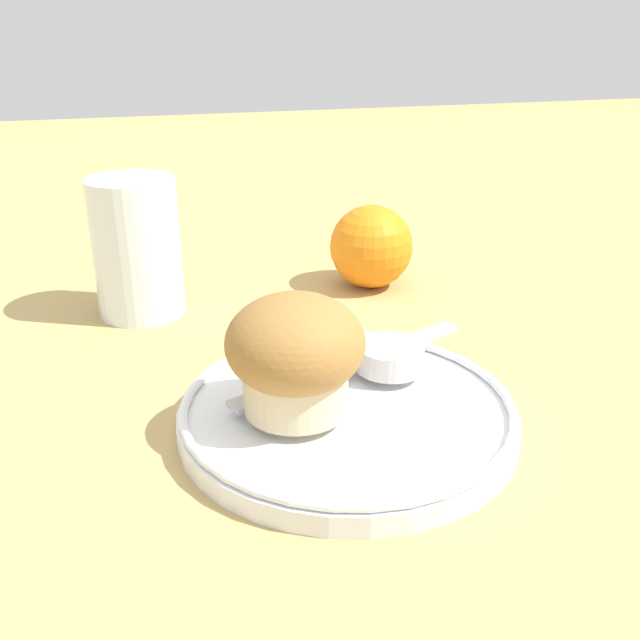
{
  "coord_description": "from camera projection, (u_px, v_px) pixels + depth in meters",
  "views": [
    {
      "loc": [
        -0.11,
        -0.4,
        0.25
      ],
      "look_at": [
        0.0,
        0.03,
        0.06
      ],
      "focal_mm": 40.0,
      "sensor_mm": 36.0,
      "label": 1
    }
  ],
  "objects": [
    {
      "name": "muffin",
      "position": [
        295.0,
        354.0,
        0.43
      ],
      "size": [
        0.08,
        0.08,
        0.07
      ],
      "color": "beige",
      "rests_on": "plate"
    },
    {
      "name": "juice_glass",
      "position": [
        137.0,
        248.0,
        0.61
      ],
      "size": [
        0.07,
        0.07,
        0.12
      ],
      "color": "silver",
      "rests_on": "ground_plane"
    },
    {
      "name": "berry_pair",
      "position": [
        311.0,
        368.0,
        0.47
      ],
      "size": [
        0.03,
        0.02,
        0.02
      ],
      "color": "#4C194C",
      "rests_on": "plate"
    },
    {
      "name": "plate",
      "position": [
        347.0,
        413.0,
        0.46
      ],
      "size": [
        0.22,
        0.22,
        0.02
      ],
      "color": "white",
      "rests_on": "ground_plane"
    },
    {
      "name": "ground_plane",
      "position": [
        326.0,
        411.0,
        0.48
      ],
      "size": [
        3.0,
        3.0,
        0.0
      ],
      "primitive_type": "plane",
      "color": "tan"
    },
    {
      "name": "butter_knife",
      "position": [
        354.0,
        362.0,
        0.49
      ],
      "size": [
        0.19,
        0.09,
        0.0
      ],
      "rotation": [
        0.0,
        0.0,
        0.4
      ],
      "color": "#B7B7BC",
      "rests_on": "plate"
    },
    {
      "name": "orange_fruit",
      "position": [
        371.0,
        247.0,
        0.68
      ],
      "size": [
        0.08,
        0.08,
        0.08
      ],
      "color": "orange",
      "rests_on": "ground_plane"
    },
    {
      "name": "cream_ramekin",
      "position": [
        390.0,
        355.0,
        0.49
      ],
      "size": [
        0.05,
        0.05,
        0.02
      ],
      "color": "silver",
      "rests_on": "plate"
    }
  ]
}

